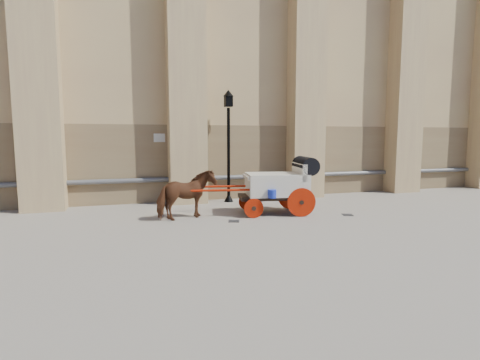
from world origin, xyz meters
name	(u,v)px	position (x,y,z in m)	size (l,w,h in m)	color
ground	(241,220)	(0.00, 0.00, 0.00)	(90.00, 90.00, 0.00)	gray
cathedral	(233,5)	(2.07, 7.81, 9.01)	(44.80, 9.20, 19.20)	tan
horse	(186,195)	(-1.54, 0.70, 0.76)	(0.82, 1.80, 1.52)	brown
carriage	(281,183)	(1.60, 0.67, 1.01)	(4.42, 1.87, 1.88)	black
street_lamp	(229,143)	(0.57, 3.36, 2.31)	(0.40, 0.40, 4.32)	black
drain_grate_near	(234,221)	(-0.24, -0.04, 0.01)	(0.32, 0.32, 0.01)	black
drain_grate_far	(348,215)	(3.56, -0.29, 0.01)	(0.32, 0.32, 0.01)	black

